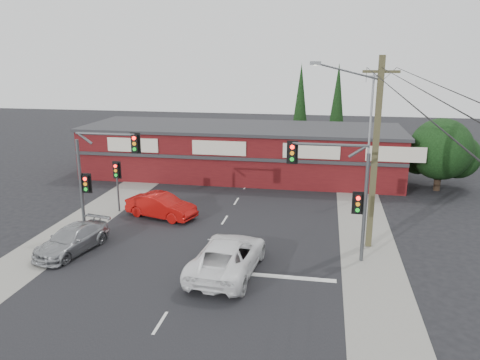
% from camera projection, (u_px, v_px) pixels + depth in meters
% --- Properties ---
extents(ground, '(120.00, 120.00, 0.00)m').
position_uv_depth(ground, '(202.00, 257.00, 23.90)').
color(ground, black).
rests_on(ground, ground).
extents(road_strip, '(14.00, 70.00, 0.01)m').
position_uv_depth(road_strip, '(223.00, 223.00, 28.65)').
color(road_strip, black).
rests_on(road_strip, ground).
extents(verge_left, '(3.00, 70.00, 0.02)m').
position_uv_depth(verge_left, '(94.00, 215.00, 30.12)').
color(verge_left, gray).
rests_on(verge_left, ground).
extents(verge_right, '(3.00, 70.00, 0.02)m').
position_uv_depth(verge_right, '(365.00, 232.00, 27.18)').
color(verge_right, gray).
rests_on(verge_right, ground).
extents(stop_line, '(6.50, 0.35, 0.01)m').
position_uv_depth(stop_line, '(266.00, 275.00, 21.87)').
color(stop_line, silver).
rests_on(stop_line, ground).
extents(white_suv, '(3.19, 6.12, 1.65)m').
position_uv_depth(white_suv, '(228.00, 256.00, 22.03)').
color(white_suv, white).
rests_on(white_suv, ground).
extents(silver_suv, '(2.76, 4.89, 1.34)m').
position_uv_depth(silver_suv, '(72.00, 240.00, 24.39)').
color(silver_suv, '#95989A').
rests_on(silver_suv, ground).
extents(red_sedan, '(4.86, 2.84, 1.51)m').
position_uv_depth(red_sedan, '(161.00, 206.00, 29.55)').
color(red_sedan, '#AA0D0A').
rests_on(red_sedan, ground).
extents(lane_dashes, '(0.12, 44.84, 0.01)m').
position_uv_depth(lane_dashes, '(218.00, 231.00, 27.34)').
color(lane_dashes, silver).
rests_on(lane_dashes, ground).
extents(shop_building, '(27.30, 8.40, 4.22)m').
position_uv_depth(shop_building, '(241.00, 151.00, 39.66)').
color(shop_building, '#4D0F12').
rests_on(shop_building, ground).
extents(tree_cluster, '(5.90, 5.10, 5.50)m').
position_uv_depth(tree_cluster, '(442.00, 152.00, 35.28)').
color(tree_cluster, '#2D2116').
rests_on(tree_cluster, ground).
extents(conifer_near, '(1.80, 1.80, 9.25)m').
position_uv_depth(conifer_near, '(300.00, 104.00, 44.68)').
color(conifer_near, '#2D2116').
rests_on(conifer_near, ground).
extents(conifer_far, '(1.80, 1.80, 9.25)m').
position_uv_depth(conifer_far, '(337.00, 102.00, 45.97)').
color(conifer_far, '#2D2116').
rests_on(conifer_far, ground).
extents(traffic_mast_left, '(3.77, 0.27, 5.97)m').
position_uv_depth(traffic_mast_left, '(97.00, 168.00, 25.90)').
color(traffic_mast_left, '#47494C').
rests_on(traffic_mast_left, ground).
extents(traffic_mast_right, '(3.96, 0.27, 5.97)m').
position_uv_depth(traffic_mast_right, '(342.00, 184.00, 22.64)').
color(traffic_mast_right, '#47494C').
rests_on(traffic_mast_right, ground).
extents(pedestal_signal, '(0.55, 0.27, 3.38)m').
position_uv_depth(pedestal_signal, '(117.00, 176.00, 30.23)').
color(pedestal_signal, '#47494C').
rests_on(pedestal_signal, ground).
extents(utility_pole, '(4.38, 0.59, 10.00)m').
position_uv_depth(utility_pole, '(373.00, 148.00, 23.89)').
color(utility_pole, brown).
rests_on(utility_pole, ground).
extents(steel_pole, '(1.20, 0.16, 9.00)m').
position_uv_depth(steel_pole, '(370.00, 133.00, 32.52)').
color(steel_pole, gray).
rests_on(steel_pole, ground).
extents(power_lines, '(2.01, 29.00, 1.22)m').
position_uv_depth(power_lines, '(396.00, 81.00, 17.74)').
color(power_lines, black).
rests_on(power_lines, ground).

